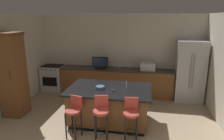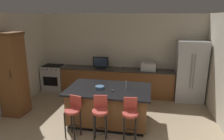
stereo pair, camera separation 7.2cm
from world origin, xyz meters
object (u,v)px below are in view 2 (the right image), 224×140
object	(u,v)px
tv_remote	(112,90)
cell_phone	(98,86)
kitchen_island	(109,105)
bar_stool_center	(100,115)
bar_stool_right	(130,117)
tv_monitor	(101,63)
microwave	(148,67)
refrigerator	(190,71)
fruit_bowl	(100,87)
range_oven	(54,78)
cabinet_tower	(13,73)
bar_stool_left	(73,113)

from	to	relation	value
tv_remote	cell_phone	bearing A→B (deg)	119.36
kitchen_island	bar_stool_center	world-z (taller)	bar_stool_center
bar_stool_center	bar_stool_right	xyz separation A→B (m)	(0.62, 0.09, -0.03)
kitchen_island	tv_monitor	distance (m)	2.13
microwave	bar_stool_right	xyz separation A→B (m)	(-0.30, -2.74, -0.45)
tv_monitor	refrigerator	bearing A→B (deg)	-0.23
fruit_bowl	bar_stool_center	bearing A→B (deg)	-75.15
refrigerator	microwave	xyz separation A→B (m)	(-1.31, 0.06, 0.08)
microwave	tv_monitor	distance (m)	1.61
fruit_bowl	cell_phone	world-z (taller)	fruit_bowl
refrigerator	cell_phone	xyz separation A→B (m)	(-2.53, -1.77, -0.05)
range_oven	microwave	xyz separation A→B (m)	(3.40, 0.00, 0.58)
range_oven	bar_stool_right	world-z (taller)	bar_stool_right
range_oven	cell_phone	distance (m)	2.88
range_oven	fruit_bowl	distance (m)	3.07
bar_stool_right	fruit_bowl	world-z (taller)	bar_stool_right
cabinet_tower	bar_stool_left	world-z (taller)	cabinet_tower
refrigerator	fruit_bowl	world-z (taller)	refrigerator
range_oven	bar_stool_left	bearing A→B (deg)	-56.36
microwave	fruit_bowl	distance (m)	2.33
cell_phone	tv_remote	world-z (taller)	tv_remote
refrigerator	cabinet_tower	xyz separation A→B (m)	(-4.85, -1.93, 0.20)
bar_stool_right	cell_phone	xyz separation A→B (m)	(-0.92, 0.90, 0.33)
range_oven	cell_phone	world-z (taller)	range_oven
kitchen_island	cell_phone	bearing A→B (deg)	156.37
bar_stool_left	tv_monitor	bearing A→B (deg)	104.58
range_oven	cell_phone	xyz separation A→B (m)	(2.17, -1.83, 0.45)
refrigerator	microwave	world-z (taller)	refrigerator
range_oven	fruit_bowl	size ratio (longest dim) A/B	4.25
range_oven	tv_monitor	size ratio (longest dim) A/B	1.73
microwave	tv_remote	xyz separation A→B (m)	(-0.80, -2.11, -0.12)
cell_phone	range_oven	bearing A→B (deg)	123.04
cell_phone	refrigerator	bearing A→B (deg)	18.16
bar_stool_center	fruit_bowl	distance (m)	0.89
kitchen_island	range_oven	size ratio (longest dim) A/B	2.21
refrigerator	range_oven	xyz separation A→B (m)	(-4.71, 0.06, -0.50)
range_oven	kitchen_island	bearing A→B (deg)	-38.46
cabinet_tower	microwave	distance (m)	4.06
range_oven	fruit_bowl	bearing A→B (deg)	-41.90
kitchen_island	range_oven	distance (m)	3.16
tv_monitor	bar_stool_right	size ratio (longest dim) A/B	0.55
kitchen_island	microwave	distance (m)	2.25
kitchen_island	tv_monitor	bearing A→B (deg)	109.86
cabinet_tower	bar_stool_center	size ratio (longest dim) A/B	2.21
refrigerator	fruit_bowl	distance (m)	3.14
range_oven	bar_stool_left	distance (m)	3.32
kitchen_island	bar_stool_left	bearing A→B (deg)	-128.98
refrigerator	bar_stool_right	world-z (taller)	refrigerator
kitchen_island	range_oven	world-z (taller)	range_oven
tv_monitor	cell_phone	bearing A→B (deg)	-77.75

